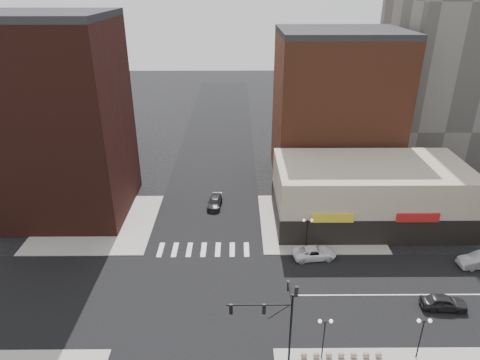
{
  "coord_description": "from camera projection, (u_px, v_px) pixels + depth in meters",
  "views": [
    {
      "loc": [
        3.93,
        -34.28,
        28.97
      ],
      "look_at": [
        4.2,
        4.2,
        11.0
      ],
      "focal_mm": 32.0,
      "sensor_mm": 36.0,
      "label": 1
    }
  ],
  "objects": [
    {
      "name": "road_ns",
      "position": [
        199.0,
        296.0,
        43.29
      ],
      "size": [
        14.0,
        200.0,
        0.02
      ],
      "primitive_type": "cube",
      "color": "black",
      "rests_on": "ground"
    },
    {
      "name": "street_lamp_ne",
      "position": [
        307.0,
        226.0,
        49.22
      ],
      "size": [
        1.22,
        0.32,
        4.16
      ],
      "color": "black",
      "rests_on": "sidewalk_ne"
    },
    {
      "name": "building_nw_low",
      "position": [
        22.0,
        132.0,
        71.36
      ],
      "size": [
        20.0,
        18.0,
        12.0
      ],
      "primitive_type": "cube",
      "color": "#381812",
      "rests_on": "ground"
    },
    {
      "name": "street_lamp_se_b",
      "position": [
        423.0,
        329.0,
        34.77
      ],
      "size": [
        1.22,
        0.32,
        4.16
      ],
      "color": "black",
      "rests_on": "sidewalk_se"
    },
    {
      "name": "sidewalk_ne",
      "position": [
        317.0,
        222.0,
        56.5
      ],
      "size": [
        15.0,
        15.0,
        0.12
      ],
      "primitive_type": "cube",
      "color": "gray",
      "rests_on": "ground"
    },
    {
      "name": "sidewalk_nw",
      "position": [
        98.0,
        222.0,
        56.31
      ],
      "size": [
        15.0,
        15.0,
        0.12
      ],
      "primitive_type": "cube",
      "color": "gray",
      "rests_on": "ground"
    },
    {
      "name": "dark_sedan_north",
      "position": [
        215.0,
        202.0,
        60.19
      ],
      "size": [
        2.21,
        4.6,
        1.29
      ],
      "primitive_type": "imported",
      "rotation": [
        0.0,
        0.0,
        -0.09
      ],
      "color": "black",
      "rests_on": "ground"
    },
    {
      "name": "traffic_signal",
      "position": [
        279.0,
        312.0,
        34.14
      ],
      "size": [
        5.59,
        3.09,
        7.77
      ],
      "color": "black",
      "rests_on": "ground"
    },
    {
      "name": "white_suv",
      "position": [
        314.0,
        253.0,
        48.97
      ],
      "size": [
        5.19,
        2.87,
        1.37
      ],
      "primitive_type": "imported",
      "rotation": [
        0.0,
        0.0,
        1.69
      ],
      "color": "white",
      "rests_on": "ground"
    },
    {
      "name": "ground",
      "position": [
        199.0,
        296.0,
        43.29
      ],
      "size": [
        240.0,
        240.0,
        0.0
      ],
      "primitive_type": "plane",
      "color": "black",
      "rests_on": "ground"
    },
    {
      "name": "street_lamp_se_a",
      "position": [
        325.0,
        329.0,
        34.72
      ],
      "size": [
        1.22,
        0.32,
        4.16
      ],
      "color": "black",
      "rests_on": "sidewalk_se"
    },
    {
      "name": "building_ne_row",
      "position": [
        368.0,
        198.0,
        55.62
      ],
      "size": [
        24.2,
        12.2,
        8.0
      ],
      "color": "#B5A890",
      "rests_on": "ground"
    },
    {
      "name": "road_ew",
      "position": [
        199.0,
        296.0,
        43.29
      ],
      "size": [
        200.0,
        14.0,
        0.02
      ],
      "primitive_type": "cube",
      "color": "black",
      "rests_on": "ground"
    },
    {
      "name": "bollard_row",
      "position": [
        341.0,
        355.0,
        35.96
      ],
      "size": [
        6.85,
        0.55,
        0.55
      ],
      "color": "gray",
      "rests_on": "sidewalk_se"
    },
    {
      "name": "building_nw",
      "position": [
        58.0,
        123.0,
        54.65
      ],
      "size": [
        16.0,
        15.0,
        25.0
      ],
      "primitive_type": "cube",
      "color": "#381812",
      "rests_on": "ground"
    },
    {
      "name": "building_ne_midrise",
      "position": [
        335.0,
        110.0,
        65.49
      ],
      "size": [
        18.0,
        15.0,
        22.0
      ],
      "primitive_type": "cube",
      "color": "brown",
      "rests_on": "ground"
    },
    {
      "name": "dark_sedan_east",
      "position": [
        444.0,
        302.0,
        41.35
      ],
      "size": [
        4.48,
        2.11,
        1.48
      ],
      "primitive_type": "imported",
      "rotation": [
        0.0,
        0.0,
        1.49
      ],
      "color": "black",
      "rests_on": "ground"
    }
  ]
}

